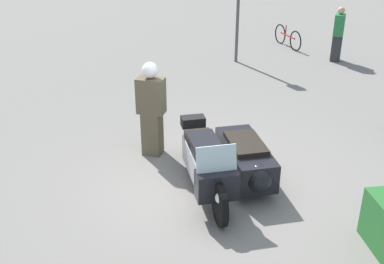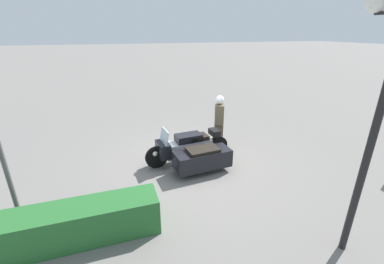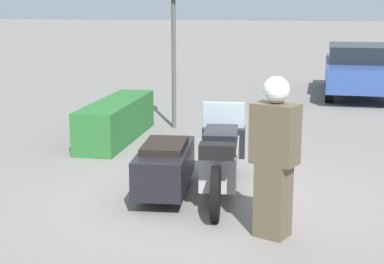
# 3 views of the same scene
# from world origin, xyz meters

# --- Properties ---
(ground_plane) EXTENTS (160.00, 160.00, 0.00)m
(ground_plane) POSITION_xyz_m (0.00, 0.00, 0.00)
(ground_plane) COLOR slate
(police_motorcycle) EXTENTS (2.70, 1.41, 1.17)m
(police_motorcycle) POSITION_xyz_m (0.19, 0.24, 0.48)
(police_motorcycle) COLOR black
(police_motorcycle) RESTS_ON ground
(officer_rider) EXTENTS (0.47, 0.57, 1.81)m
(officer_rider) POSITION_xyz_m (-1.16, -0.94, 0.96)
(officer_rider) COLOR brown
(officer_rider) RESTS_ON ground
(hedge_bush_curbside) EXTENTS (2.90, 0.72, 0.75)m
(hedge_bush_curbside) POSITION_xyz_m (3.10, 2.25, 0.38)
(hedge_bush_curbside) COLOR #28662D
(hedge_bush_curbside) RESTS_ON ground
(traffic_light_near) EXTENTS (0.22, 0.28, 3.06)m
(traffic_light_near) POSITION_xyz_m (4.35, 1.41, 2.04)
(traffic_light_near) COLOR #4C4C4C
(traffic_light_near) RESTS_ON ground
(parked_car_background) EXTENTS (4.80, 1.99, 1.42)m
(parked_car_background) POSITION_xyz_m (9.72, -2.79, 0.76)
(parked_car_background) COLOR #2D478C
(parked_car_background) RESTS_ON ground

